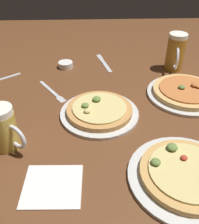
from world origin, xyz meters
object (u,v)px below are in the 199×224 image
Objects in this scene: ramekin_butter at (66,65)px; napkin_folded at (53,185)px; knife_right at (104,62)px; pizza_plate_side at (99,111)px; beer_mug_dark at (176,53)px; pizza_plate_far at (186,92)px; beer_mug_amber at (5,129)px; fork_spare at (52,91)px; pizza_plate_near at (186,175)px.

ramekin_butter is 0.45× the size of napkin_folded.
napkin_folded is at bearing -89.09° from ramekin_butter.
ramekin_butter is 0.33× the size of knife_right.
beer_mug_dark reaches higher than pizza_plate_side.
pizza_plate_far is at bearing -92.83° from beer_mug_dark.
pizza_plate_far reaches higher than ramekin_butter.
ramekin_butter is at bearing 151.25° from pizza_plate_far.
beer_mug_amber is (-0.66, -0.51, -0.01)m from beer_mug_dark.
beer_mug_amber reaches higher than pizza_plate_side.
napkin_folded is at bearing -83.75° from fork_spare.
ramekin_butter is at bearing 75.61° from beer_mug_amber.
napkin_folded is at bearing -113.37° from pizza_plate_side.
pizza_plate_near is 2.20× the size of beer_mug_amber.
fork_spare is (-0.05, 0.49, -0.00)m from napkin_folded.
knife_right is at bearing 12.52° from ramekin_butter.
fork_spare is at bearing 131.42° from pizza_plate_near.
knife_right is 1.17× the size of fork_spare.
pizza_plate_side is 0.34m from beer_mug_amber.
beer_mug_dark is 0.53m from ramekin_butter.
pizza_plate_side is 0.44m from knife_right.
pizza_plate_far is 4.46× the size of ramekin_butter.
beer_mug_dark is at bearing 52.97° from napkin_folded.
ramekin_butter is at bearing 79.64° from fork_spare.
beer_mug_amber reaches higher than fork_spare.
napkin_folded is at bearing -138.65° from pizza_plate_far.
pizza_plate_far is 0.71m from beer_mug_amber.
knife_right is (-0.33, 0.08, -0.08)m from beer_mug_dark.
ramekin_butter is at bearing 118.16° from pizza_plate_near.
pizza_plate_far is at bearing -5.14° from fork_spare.
beer_mug_amber is 0.70× the size of knife_right.
pizza_plate_side is 1.97× the size of beer_mug_amber.
pizza_plate_near is 1.12× the size of pizza_plate_side.
beer_mug_dark is (0.01, 0.24, 0.07)m from pizza_plate_far.
ramekin_butter is (-0.52, 0.04, -0.07)m from beer_mug_dark.
pizza_plate_side is at bearing 28.47° from beer_mug_amber.
pizza_plate_near is 0.38m from pizza_plate_side.
pizza_plate_near reaches higher than knife_right.
beer_mug_amber is at bearing 163.98° from pizza_plate_near.
pizza_plate_near is 1.53× the size of knife_right.
pizza_plate_near is at bearing -61.84° from ramekin_butter.
pizza_plate_near is at bearing -53.47° from pizza_plate_side.
pizza_plate_near is 0.80m from ramekin_butter.
knife_right is (0.19, 0.04, -0.01)m from ramekin_butter.
napkin_folded is 0.78m from knife_right.
beer_mug_amber is 0.69m from knife_right.
pizza_plate_side is at bearing -69.39° from ramekin_butter.
ramekin_butter reaches higher than knife_right.
pizza_plate_near is 1.80× the size of fork_spare.
pizza_plate_side is at bearing -41.23° from fork_spare.
beer_mug_dark is 1.19× the size of beer_mug_amber.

